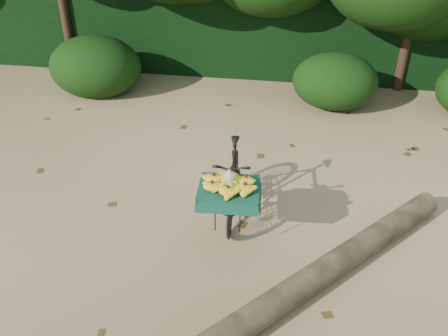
# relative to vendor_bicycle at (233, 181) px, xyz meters

# --- Properties ---
(ground) EXTENTS (80.00, 80.00, 0.00)m
(ground) POSITION_rel_vendor_bicycle_xyz_m (-0.19, -0.84, -0.47)
(ground) COLOR tan
(ground) RESTS_ON ground
(vendor_bicycle) EXTENTS (0.70, 1.67, 0.93)m
(vendor_bicycle) POSITION_rel_vendor_bicycle_xyz_m (0.00, 0.00, 0.00)
(vendor_bicycle) COLOR black
(vendor_bicycle) RESTS_ON ground
(fallen_log) EXTENTS (2.77, 3.04, 0.28)m
(fallen_log) POSITION_rel_vendor_bicycle_xyz_m (1.12, -1.01, -0.34)
(fallen_log) COLOR brown
(fallen_log) RESTS_ON ground
(hedge_backdrop) EXTENTS (26.00, 1.80, 1.80)m
(hedge_backdrop) POSITION_rel_vendor_bicycle_xyz_m (-0.19, 5.46, 0.43)
(hedge_backdrop) COLOR black
(hedge_backdrop) RESTS_ON ground
(bush_clumps) EXTENTS (8.80, 1.70, 0.90)m
(bush_clumps) POSITION_rel_vendor_bicycle_xyz_m (0.31, 3.46, -0.02)
(bush_clumps) COLOR black
(bush_clumps) RESTS_ON ground
(leaf_litter) EXTENTS (7.00, 7.30, 0.01)m
(leaf_litter) POSITION_rel_vendor_bicycle_xyz_m (-0.19, -0.19, -0.47)
(leaf_litter) COLOR #493413
(leaf_litter) RESTS_ON ground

